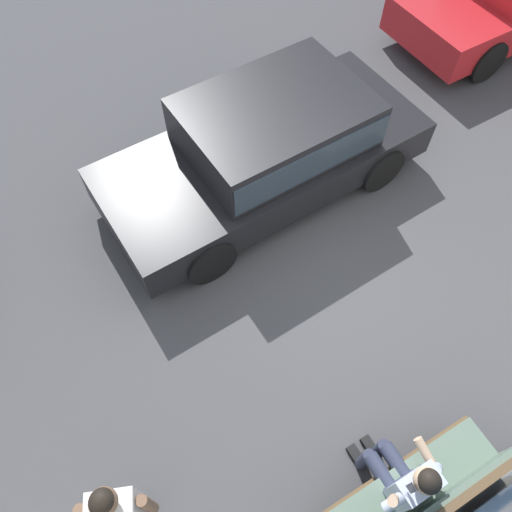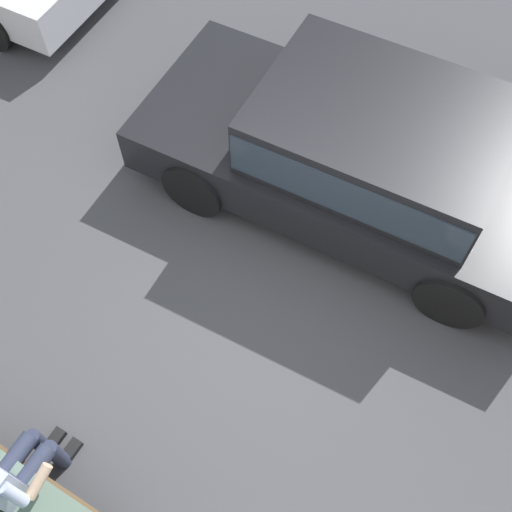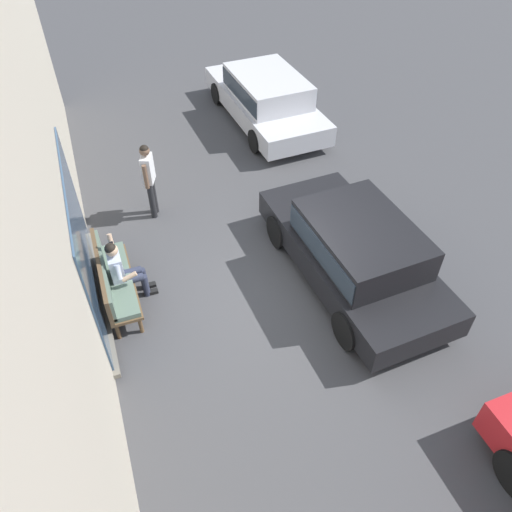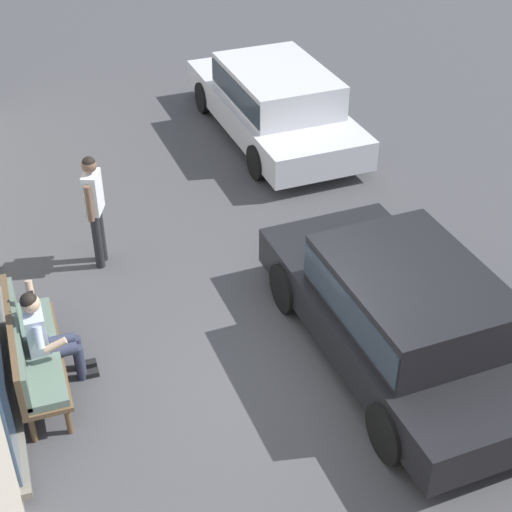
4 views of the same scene
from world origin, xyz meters
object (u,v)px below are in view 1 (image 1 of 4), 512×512
(person_on_phone, at_px, (404,478))
(bench, at_px, (417,503))
(pedestrian_standing, at_px, (122,510))
(parked_car_mid, at_px, (269,143))

(person_on_phone, bearing_deg, bench, 94.53)
(person_on_phone, height_order, pedestrian_standing, pedestrian_standing)
(parked_car_mid, distance_m, pedestrian_standing, 4.51)
(parked_car_mid, xyz_separation_m, pedestrian_standing, (3.24, 3.12, 0.25))
(bench, height_order, person_on_phone, person_on_phone)
(bench, height_order, parked_car_mid, parked_car_mid)
(bench, distance_m, person_on_phone, 0.26)
(bench, xyz_separation_m, pedestrian_standing, (2.25, -1.18, 0.46))
(person_on_phone, xyz_separation_m, pedestrian_standing, (2.23, -0.96, 0.33))
(bench, height_order, pedestrian_standing, pedestrian_standing)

